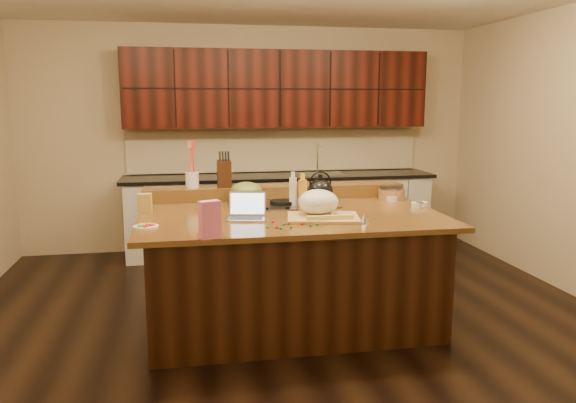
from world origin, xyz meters
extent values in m
cube|color=black|center=(0.00, 0.00, -0.01)|extent=(5.50, 5.00, 0.01)
cube|color=tan|center=(0.00, 2.50, 1.35)|extent=(5.50, 0.01, 2.70)
cube|color=tan|center=(0.00, -2.50, 1.35)|extent=(5.50, 0.01, 2.70)
cube|color=black|center=(0.00, 0.00, 0.44)|extent=(2.22, 1.42, 0.88)
cube|color=black|center=(0.00, 0.00, 0.90)|extent=(2.40, 1.60, 0.04)
cube|color=black|center=(0.00, 0.70, 0.98)|extent=(2.40, 0.30, 0.12)
cube|color=gray|center=(0.00, 0.30, 0.93)|extent=(0.92, 0.52, 0.02)
cylinder|color=black|center=(-0.30, 0.43, 0.95)|extent=(0.22, 0.22, 0.03)
cylinder|color=black|center=(0.30, 0.43, 0.95)|extent=(0.22, 0.22, 0.03)
cylinder|color=black|center=(-0.30, 0.17, 0.95)|extent=(0.22, 0.22, 0.03)
cylinder|color=black|center=(0.30, 0.17, 0.95)|extent=(0.22, 0.22, 0.03)
cylinder|color=black|center=(0.00, 0.30, 0.95)|extent=(0.22, 0.22, 0.03)
cube|color=silver|center=(0.30, 2.17, 0.45)|extent=(3.60, 0.62, 0.90)
cube|color=black|center=(0.30, 2.17, 0.92)|extent=(3.70, 0.66, 0.04)
cube|color=gray|center=(0.80, 2.17, 0.94)|extent=(0.55, 0.42, 0.01)
cylinder|color=gray|center=(0.80, 2.35, 1.12)|extent=(0.02, 0.02, 0.36)
cube|color=black|center=(0.30, 2.32, 1.95)|extent=(3.60, 0.34, 0.90)
cube|color=tan|center=(0.30, 2.48, 1.20)|extent=(3.60, 0.03, 0.50)
ellipsoid|color=black|center=(0.30, 0.17, 1.06)|extent=(0.23, 0.23, 0.20)
ellipsoid|color=olive|center=(-0.30, 0.43, 1.04)|extent=(0.28, 0.28, 0.15)
cube|color=#B7B7BC|center=(-0.37, -0.23, 0.93)|extent=(0.32, 0.25, 0.01)
cube|color=black|center=(-0.37, -0.23, 0.94)|extent=(0.26, 0.16, 0.00)
cube|color=#B7B7BC|center=(-0.35, -0.13, 1.03)|extent=(0.29, 0.11, 0.18)
cube|color=silver|center=(-0.35, -0.13, 1.03)|extent=(0.26, 0.10, 0.16)
cylinder|color=orange|center=(0.10, -0.05, 1.06)|extent=(0.09, 0.09, 0.27)
cylinder|color=silver|center=(0.08, 0.24, 1.04)|extent=(0.08, 0.08, 0.25)
cube|color=tan|center=(0.20, -0.32, 0.93)|extent=(0.60, 0.49, 0.02)
ellipsoid|color=white|center=(0.18, -0.24, 1.04)|extent=(0.31, 0.31, 0.19)
cube|color=#EDD872|center=(0.11, -0.45, 0.96)|extent=(0.12, 0.03, 0.03)
cube|color=#EDD872|center=(0.22, -0.45, 0.96)|extent=(0.12, 0.03, 0.03)
cube|color=#EDD872|center=(0.34, -0.45, 0.96)|extent=(0.12, 0.03, 0.03)
cylinder|color=gray|center=(0.32, -0.34, 0.95)|extent=(0.21, 0.08, 0.01)
cylinder|color=white|center=(1.11, 0.01, 0.94)|extent=(0.13, 0.13, 0.04)
cylinder|color=white|center=(1.15, 0.02, 0.94)|extent=(0.11, 0.11, 0.04)
cylinder|color=white|center=(1.01, 0.34, 0.94)|extent=(0.11, 0.11, 0.04)
cylinder|color=#996B3F|center=(1.04, 0.43, 0.97)|extent=(0.31, 0.31, 0.09)
cone|color=silver|center=(0.46, -0.52, 0.96)|extent=(0.08, 0.08, 0.07)
cube|color=pink|center=(-0.67, -0.76, 1.04)|extent=(0.15, 0.12, 0.25)
cylinder|color=white|center=(-1.11, -0.36, 0.93)|extent=(0.24, 0.24, 0.01)
cube|color=gold|center=(-1.15, 0.21, 1.00)|extent=(0.11, 0.08, 0.15)
cylinder|color=white|center=(-0.76, 0.70, 1.11)|extent=(0.14, 0.14, 0.14)
cube|color=black|center=(-0.47, 0.70, 1.16)|extent=(0.12, 0.20, 0.24)
ellipsoid|color=red|center=(0.19, -0.39, 0.93)|extent=(0.02, 0.02, 0.02)
ellipsoid|color=#198C26|center=(-0.17, -0.60, 0.93)|extent=(0.02, 0.02, 0.02)
ellipsoid|color=red|center=(-0.09, -0.46, 0.93)|extent=(0.02, 0.02, 0.02)
ellipsoid|color=#198C26|center=(-0.10, -0.58, 0.93)|extent=(0.02, 0.02, 0.02)
ellipsoid|color=red|center=(0.03, -0.47, 0.93)|extent=(0.02, 0.02, 0.02)
ellipsoid|color=#198C26|center=(0.05, -0.55, 0.93)|extent=(0.02, 0.02, 0.02)
ellipsoid|color=red|center=(-0.19, -0.38, 0.93)|extent=(0.02, 0.02, 0.02)
ellipsoid|color=#198C26|center=(0.11, -0.52, 0.93)|extent=(0.02, 0.02, 0.02)
ellipsoid|color=red|center=(0.18, -0.42, 0.93)|extent=(0.02, 0.02, 0.02)
ellipsoid|color=#198C26|center=(-0.26, -0.54, 0.93)|extent=(0.02, 0.02, 0.02)
ellipsoid|color=red|center=(0.01, -0.49, 0.93)|extent=(0.02, 0.02, 0.02)
ellipsoid|color=#198C26|center=(-0.13, -0.48, 0.93)|extent=(0.02, 0.02, 0.02)
ellipsoid|color=red|center=(-0.20, -0.57, 0.93)|extent=(0.02, 0.02, 0.02)
camera|label=1|loc=(-0.83, -4.39, 1.81)|focal=35.00mm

